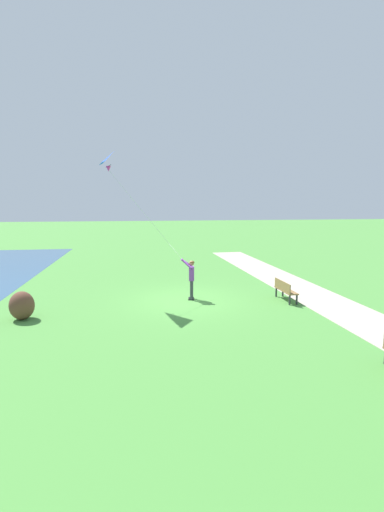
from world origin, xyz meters
name	(u,v)px	position (x,y,z in m)	size (l,w,h in m)	color
ground_plane	(186,300)	(0.00, 0.00, 0.00)	(120.00, 120.00, 0.00)	#4C8E3D
walkway_path	(339,308)	(-6.00, 2.00, 0.01)	(2.40, 32.00, 0.02)	#B7AD99
person_kite_flyer	(191,276)	(-0.24, -0.15, 1.05)	(0.62, 0.52, 1.83)	#232328
flying_kite	(114,162)	(2.95, -0.75, 5.91)	(3.26, 1.47, 4.54)	blue
park_bench_near_walkway	(285,289)	(-4.24, 0.60, 0.51)	(0.53, 1.52, 0.88)	olive
lakeside_shrub	(22,306)	(6.26, 1.71, 0.52)	(0.88, 0.86, 1.05)	brown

